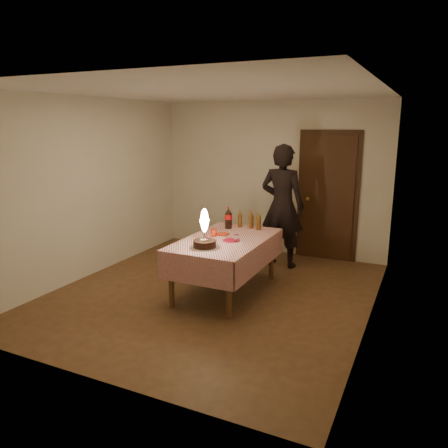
{
  "coord_description": "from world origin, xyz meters",
  "views": [
    {
      "loc": [
        2.49,
        -4.89,
        2.22
      ],
      "look_at": [
        0.13,
        0.08,
        0.95
      ],
      "focal_mm": 35.0,
      "sensor_mm": 36.0,
      "label": 1
    }
  ],
  "objects_px": {
    "red_plate": "(231,240)",
    "amber_bottle_left": "(240,219)",
    "cola_bottle": "(229,218)",
    "photographer": "(282,206)",
    "dining_table": "(226,246)",
    "birthday_cake": "(205,238)",
    "amber_bottle_mid": "(251,220)",
    "red_cup": "(214,233)",
    "clear_cup": "(236,238)",
    "amber_bottle_right": "(259,222)"
  },
  "relations": [
    {
      "from": "red_cup",
      "to": "birthday_cake",
      "type": "bearing_deg",
      "value": -74.38
    },
    {
      "from": "red_plate",
      "to": "amber_bottle_mid",
      "type": "bearing_deg",
      "value": 91.7
    },
    {
      "from": "amber_bottle_left",
      "to": "amber_bottle_right",
      "type": "height_order",
      "value": "same"
    },
    {
      "from": "birthday_cake",
      "to": "amber_bottle_mid",
      "type": "xyz_separation_m",
      "value": [
        0.14,
        1.18,
        0.0
      ]
    },
    {
      "from": "dining_table",
      "to": "red_plate",
      "type": "height_order",
      "value": "red_plate"
    },
    {
      "from": "amber_bottle_mid",
      "to": "red_cup",
      "type": "bearing_deg",
      "value": -114.49
    },
    {
      "from": "red_cup",
      "to": "amber_bottle_right",
      "type": "distance_m",
      "value": 0.74
    },
    {
      "from": "birthday_cake",
      "to": "amber_bottle_left",
      "type": "height_order",
      "value": "birthday_cake"
    },
    {
      "from": "birthday_cake",
      "to": "photographer",
      "type": "height_order",
      "value": "photographer"
    },
    {
      "from": "amber_bottle_right",
      "to": "photographer",
      "type": "distance_m",
      "value": 0.77
    },
    {
      "from": "red_plate",
      "to": "amber_bottle_left",
      "type": "bearing_deg",
      "value": 105.33
    },
    {
      "from": "amber_bottle_left",
      "to": "birthday_cake",
      "type": "bearing_deg",
      "value": -87.8
    },
    {
      "from": "cola_bottle",
      "to": "amber_bottle_mid",
      "type": "bearing_deg",
      "value": 25.35
    },
    {
      "from": "dining_table",
      "to": "birthday_cake",
      "type": "xyz_separation_m",
      "value": [
        -0.05,
        -0.49,
        0.22
      ]
    },
    {
      "from": "birthday_cake",
      "to": "cola_bottle",
      "type": "height_order",
      "value": "birthday_cake"
    },
    {
      "from": "amber_bottle_right",
      "to": "amber_bottle_left",
      "type": "bearing_deg",
      "value": 171.14
    },
    {
      "from": "red_cup",
      "to": "amber_bottle_mid",
      "type": "relative_size",
      "value": 0.39
    },
    {
      "from": "amber_bottle_right",
      "to": "birthday_cake",
      "type": "bearing_deg",
      "value": -103.26
    },
    {
      "from": "birthday_cake",
      "to": "red_plate",
      "type": "relative_size",
      "value": 2.21
    },
    {
      "from": "dining_table",
      "to": "amber_bottle_mid",
      "type": "bearing_deg",
      "value": 82.78
    },
    {
      "from": "birthday_cake",
      "to": "amber_bottle_mid",
      "type": "relative_size",
      "value": 1.9
    },
    {
      "from": "red_plate",
      "to": "red_cup",
      "type": "bearing_deg",
      "value": 161.19
    },
    {
      "from": "cola_bottle",
      "to": "amber_bottle_right",
      "type": "height_order",
      "value": "cola_bottle"
    },
    {
      "from": "cola_bottle",
      "to": "photographer",
      "type": "height_order",
      "value": "photographer"
    },
    {
      "from": "dining_table",
      "to": "clear_cup",
      "type": "distance_m",
      "value": 0.24
    },
    {
      "from": "photographer",
      "to": "cola_bottle",
      "type": "bearing_deg",
      "value": -121.59
    },
    {
      "from": "dining_table",
      "to": "amber_bottle_right",
      "type": "height_order",
      "value": "amber_bottle_right"
    },
    {
      "from": "dining_table",
      "to": "clear_cup",
      "type": "bearing_deg",
      "value": -19.3
    },
    {
      "from": "birthday_cake",
      "to": "clear_cup",
      "type": "relative_size",
      "value": 5.4
    },
    {
      "from": "birthday_cake",
      "to": "clear_cup",
      "type": "distance_m",
      "value": 0.49
    },
    {
      "from": "red_cup",
      "to": "cola_bottle",
      "type": "height_order",
      "value": "cola_bottle"
    },
    {
      "from": "dining_table",
      "to": "red_cup",
      "type": "relative_size",
      "value": 17.2
    },
    {
      "from": "amber_bottle_right",
      "to": "amber_bottle_mid",
      "type": "distance_m",
      "value": 0.13
    },
    {
      "from": "red_cup",
      "to": "dining_table",
      "type": "bearing_deg",
      "value": -13.56
    },
    {
      "from": "birthday_cake",
      "to": "amber_bottle_mid",
      "type": "distance_m",
      "value": 1.18
    },
    {
      "from": "birthday_cake",
      "to": "amber_bottle_right",
      "type": "xyz_separation_m",
      "value": [
        0.27,
        1.14,
        0.0
      ]
    },
    {
      "from": "birthday_cake",
      "to": "red_cup",
      "type": "height_order",
      "value": "birthday_cake"
    },
    {
      "from": "clear_cup",
      "to": "photographer",
      "type": "distance_m",
      "value": 1.48
    },
    {
      "from": "birthday_cake",
      "to": "clear_cup",
      "type": "bearing_deg",
      "value": 60.85
    },
    {
      "from": "clear_cup",
      "to": "amber_bottle_right",
      "type": "bearing_deg",
      "value": 87.46
    },
    {
      "from": "birthday_cake",
      "to": "amber_bottle_right",
      "type": "relative_size",
      "value": 1.9
    },
    {
      "from": "birthday_cake",
      "to": "red_plate",
      "type": "distance_m",
      "value": 0.47
    },
    {
      "from": "cola_bottle",
      "to": "photographer",
      "type": "xyz_separation_m",
      "value": [
        0.53,
        0.86,
        0.07
      ]
    },
    {
      "from": "birthday_cake",
      "to": "amber_bottle_mid",
      "type": "bearing_deg",
      "value": 83.22
    },
    {
      "from": "red_plate",
      "to": "amber_bottle_left",
      "type": "xyz_separation_m",
      "value": [
        -0.21,
        0.76,
        0.11
      ]
    },
    {
      "from": "red_cup",
      "to": "clear_cup",
      "type": "xyz_separation_m",
      "value": [
        0.39,
        -0.11,
        -0.01
      ]
    },
    {
      "from": "red_plate",
      "to": "clear_cup",
      "type": "bearing_deg",
      "value": -5.43
    },
    {
      "from": "clear_cup",
      "to": "cola_bottle",
      "type": "relative_size",
      "value": 0.28
    },
    {
      "from": "amber_bottle_left",
      "to": "amber_bottle_mid",
      "type": "relative_size",
      "value": 1.0
    },
    {
      "from": "dining_table",
      "to": "amber_bottle_left",
      "type": "bearing_deg",
      "value": 98.02
    }
  ]
}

